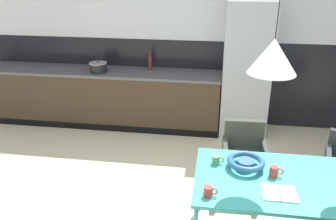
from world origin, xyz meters
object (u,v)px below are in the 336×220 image
at_px(dining_table, 303,185).
at_px(fruit_bowl, 246,162).
at_px(mug_tall_blue, 274,172).
at_px(mug_wide_latte, 216,160).
at_px(pendant_lamp_over_table_near, 273,56).
at_px(mug_white_ceramic, 209,191).
at_px(refrigerator_column, 246,70).
at_px(armchair_near_window, 244,147).
at_px(open_book, 279,193).
at_px(bottle_wine_green, 150,62).
at_px(cooking_pot, 98,67).

bearing_deg(dining_table, fruit_bowl, 163.12).
xyz_separation_m(dining_table, mug_tall_blue, (-0.25, 0.04, 0.09)).
xyz_separation_m(mug_wide_latte, pendant_lamp_over_table_near, (0.38, -0.14, 1.04)).
bearing_deg(dining_table, mug_white_ceramic, -158.22).
distance_m(refrigerator_column, armchair_near_window, 1.56).
relative_size(open_book, bottle_wine_green, 0.91).
distance_m(fruit_bowl, open_book, 0.44).
bearing_deg(mug_wide_latte, armchair_near_window, 67.46).
distance_m(mug_white_ceramic, pendant_lamp_over_table_near, 1.18).
height_order(open_book, mug_tall_blue, mug_tall_blue).
height_order(mug_tall_blue, pendant_lamp_over_table_near, pendant_lamp_over_table_near).
bearing_deg(cooking_pot, mug_wide_latte, -49.32).
distance_m(refrigerator_column, fruit_bowl, 2.29).
bearing_deg(open_book, refrigerator_column, 93.18).
bearing_deg(cooking_pot, dining_table, -41.82).
bearing_deg(mug_white_ceramic, mug_tall_blue, 33.34).
bearing_deg(dining_table, refrigerator_column, 98.99).
bearing_deg(fruit_bowl, dining_table, -16.88).
height_order(mug_tall_blue, mug_wide_latte, mug_tall_blue).
height_order(dining_table, mug_tall_blue, mug_tall_blue).
distance_m(bottle_wine_green, pendant_lamp_over_table_near, 3.03).
xyz_separation_m(mug_tall_blue, cooking_pot, (-2.37, 2.30, 0.19)).
height_order(fruit_bowl, cooking_pot, cooking_pot).
height_order(refrigerator_column, mug_tall_blue, refrigerator_column).
bearing_deg(mug_tall_blue, mug_wide_latte, 165.05).
height_order(mug_white_ceramic, pendant_lamp_over_table_near, pendant_lamp_over_table_near).
height_order(mug_wide_latte, cooking_pot, cooking_pot).
bearing_deg(fruit_bowl, pendant_lamp_over_table_near, -42.98).
bearing_deg(open_book, mug_wide_latte, 143.26).
height_order(armchair_near_window, bottle_wine_green, bottle_wine_green).
bearing_deg(dining_table, mug_tall_blue, 169.83).
bearing_deg(refrigerator_column, pendant_lamp_over_table_near, -89.84).
xyz_separation_m(armchair_near_window, mug_wide_latte, (-0.32, -0.76, 0.26)).
distance_m(fruit_bowl, pendant_lamp_over_table_near, 1.03).
bearing_deg(fruit_bowl, bottle_wine_green, 119.36).
bearing_deg(refrigerator_column, fruit_bowl, -92.72).
relative_size(dining_table, bottle_wine_green, 6.18).
xyz_separation_m(dining_table, open_book, (-0.24, -0.21, 0.04)).
distance_m(dining_table, bottle_wine_green, 3.18).
distance_m(dining_table, mug_white_ceramic, 0.88).
bearing_deg(pendant_lamp_over_table_near, refrigerator_column, 90.16).
relative_size(refrigerator_column, open_book, 7.19).
bearing_deg(fruit_bowl, open_book, -54.68).
height_order(fruit_bowl, bottle_wine_green, bottle_wine_green).
relative_size(mug_tall_blue, mug_white_ceramic, 1.03).
height_order(dining_table, fruit_bowl, fruit_bowl).
relative_size(mug_tall_blue, pendant_lamp_over_table_near, 0.13).
relative_size(fruit_bowl, mug_wide_latte, 3.09).
relative_size(refrigerator_column, armchair_near_window, 2.51).
xyz_separation_m(armchair_near_window, fruit_bowl, (-0.05, -0.79, 0.28)).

